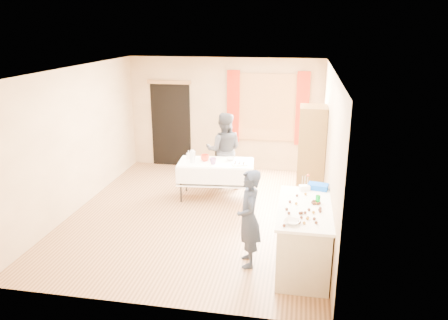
% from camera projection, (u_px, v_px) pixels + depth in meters
% --- Properties ---
extents(floor, '(4.50, 5.50, 0.02)m').
position_uv_depth(floor, '(198.00, 214.00, 7.97)').
color(floor, '#9E7047').
rests_on(floor, ground).
extents(ceiling, '(4.50, 5.50, 0.02)m').
position_uv_depth(ceiling, '(195.00, 69.00, 7.19)').
color(ceiling, white).
rests_on(ceiling, floor).
extents(wall_back, '(4.50, 0.02, 2.60)m').
position_uv_depth(wall_back, '(225.00, 114.00, 10.17)').
color(wall_back, tan).
rests_on(wall_back, floor).
extents(wall_front, '(4.50, 0.02, 2.60)m').
position_uv_depth(wall_front, '(139.00, 208.00, 4.99)').
color(wall_front, tan).
rests_on(wall_front, floor).
extents(wall_left, '(0.02, 5.50, 2.60)m').
position_uv_depth(wall_left, '(76.00, 139.00, 7.97)').
color(wall_left, tan).
rests_on(wall_left, floor).
extents(wall_right, '(0.02, 5.50, 2.60)m').
position_uv_depth(wall_right, '(330.00, 152.00, 7.20)').
color(wall_right, tan).
rests_on(wall_right, floor).
extents(window_frame, '(1.32, 0.06, 1.52)m').
position_uv_depth(window_frame, '(267.00, 107.00, 9.91)').
color(window_frame, olive).
rests_on(window_frame, wall_back).
extents(window_pane, '(1.20, 0.02, 1.40)m').
position_uv_depth(window_pane, '(267.00, 108.00, 9.89)').
color(window_pane, white).
rests_on(window_pane, wall_back).
extents(curtain_left, '(0.28, 0.06, 1.65)m').
position_uv_depth(curtain_left, '(233.00, 107.00, 9.99)').
color(curtain_left, '#AE200B').
rests_on(curtain_left, wall_back).
extents(curtain_right, '(0.28, 0.06, 1.65)m').
position_uv_depth(curtain_right, '(302.00, 109.00, 9.73)').
color(curtain_right, '#AE200B').
rests_on(curtain_right, wall_back).
extents(doorway, '(0.95, 0.04, 2.00)m').
position_uv_depth(doorway, '(171.00, 125.00, 10.46)').
color(doorway, black).
rests_on(doorway, floor).
extents(door_lintel, '(1.05, 0.06, 0.08)m').
position_uv_depth(door_lintel, '(169.00, 82.00, 10.12)').
color(door_lintel, olive).
rests_on(door_lintel, wall_back).
extents(cabinet, '(0.50, 0.60, 1.86)m').
position_uv_depth(cabinet, '(311.00, 155.00, 8.32)').
color(cabinet, brown).
rests_on(cabinet, floor).
extents(counter, '(0.74, 1.56, 0.91)m').
position_uv_depth(counter, '(303.00, 237.00, 6.13)').
color(counter, beige).
rests_on(counter, floor).
extents(party_table, '(1.52, 0.88, 0.75)m').
position_uv_depth(party_table, '(216.00, 176.00, 8.59)').
color(party_table, black).
rests_on(party_table, floor).
extents(chair, '(0.48, 0.48, 0.93)m').
position_uv_depth(chair, '(225.00, 170.00, 9.45)').
color(chair, black).
rests_on(chair, floor).
extents(girl, '(0.67, 0.58, 1.42)m').
position_uv_depth(girl, '(249.00, 219.00, 6.10)').
color(girl, '#1C2438').
rests_on(girl, floor).
extents(woman, '(0.89, 0.76, 1.59)m').
position_uv_depth(woman, '(224.00, 150.00, 9.09)').
color(woman, black).
rests_on(woman, floor).
extents(soda_can, '(0.08, 0.08, 0.12)m').
position_uv_depth(soda_can, '(318.00, 200.00, 6.09)').
color(soda_can, '#007A1A').
rests_on(soda_can, counter).
extents(mixing_bowl, '(0.31, 0.31, 0.05)m').
position_uv_depth(mixing_bowl, '(292.00, 222.00, 5.48)').
color(mixing_bowl, white).
rests_on(mixing_bowl, counter).
extents(foam_block, '(0.17, 0.14, 0.08)m').
position_uv_depth(foam_block, '(304.00, 188.00, 6.58)').
color(foam_block, white).
rests_on(foam_block, counter).
extents(blue_basket, '(0.33, 0.26, 0.08)m').
position_uv_depth(blue_basket, '(318.00, 187.00, 6.63)').
color(blue_basket, blue).
rests_on(blue_basket, counter).
extents(pitcher, '(0.11, 0.11, 0.22)m').
position_uv_depth(pitcher, '(193.00, 157.00, 8.43)').
color(pitcher, silver).
rests_on(pitcher, party_table).
extents(cup_red, '(0.18, 0.18, 0.13)m').
position_uv_depth(cup_red, '(205.00, 158.00, 8.51)').
color(cup_red, red).
rests_on(cup_red, party_table).
extents(cup_rainbow, '(0.13, 0.13, 0.12)m').
position_uv_depth(cup_rainbow, '(213.00, 161.00, 8.32)').
color(cup_rainbow, red).
rests_on(cup_rainbow, party_table).
extents(small_bowl, '(0.24, 0.24, 0.05)m').
position_uv_depth(small_bowl, '(231.00, 159.00, 8.58)').
color(small_bowl, white).
rests_on(small_bowl, party_table).
extents(pastry_tray, '(0.33, 0.28, 0.02)m').
position_uv_depth(pastry_tray, '(239.00, 164.00, 8.31)').
color(pastry_tray, white).
rests_on(pastry_tray, party_table).
extents(bottle, '(0.12, 0.13, 0.17)m').
position_uv_depth(bottle, '(189.00, 155.00, 8.66)').
color(bottle, white).
rests_on(bottle, party_table).
extents(cake_balls, '(0.50, 1.15, 0.04)m').
position_uv_depth(cake_balls, '(308.00, 209.00, 5.88)').
color(cake_balls, '#3F2314').
rests_on(cake_balls, counter).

